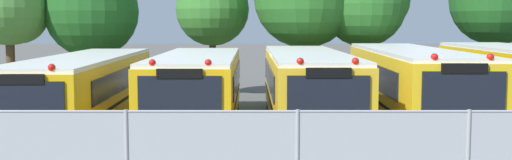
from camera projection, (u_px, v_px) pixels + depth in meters
name	position (u px, v px, depth m)	size (l,w,h in m)	color
ground_plane	(304.00, 128.00, 19.76)	(160.00, 160.00, 0.00)	#595651
school_bus_0	(85.00, 88.00, 19.67)	(2.74, 11.74, 2.51)	yellow
school_bus_1	(198.00, 87.00, 19.84)	(2.67, 10.17, 2.57)	yellow
school_bus_2	(306.00, 86.00, 19.57)	(2.55, 11.12, 2.65)	yellow
school_bus_3	(409.00, 84.00, 19.75)	(2.71, 11.22, 2.74)	yellow
tree_0	(11.00, 11.00, 26.41)	(3.29, 3.29, 5.75)	#4C3823
tree_1	(89.00, 11.00, 27.59)	(4.29, 4.29, 6.14)	#4C3823
tree_2	(211.00, 10.00, 28.48)	(3.48, 3.48, 5.85)	#4C3823
tree_4	(367.00, 4.00, 26.73)	(3.90, 3.78, 6.17)	#4C3823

